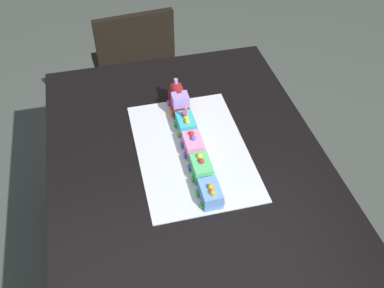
{
  "coord_description": "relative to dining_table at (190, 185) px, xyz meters",
  "views": [
    {
      "loc": [
        1.06,
        -0.25,
        1.9
      ],
      "look_at": [
        -0.07,
        0.03,
        0.77
      ],
      "focal_mm": 41.65,
      "sensor_mm": 36.0,
      "label": 1
    }
  ],
  "objects": [
    {
      "name": "cake_locomotive",
      "position": [
        -0.31,
        0.03,
        0.16
      ],
      "size": [
        0.14,
        0.08,
        0.12
      ],
      "color": "maroon",
      "rests_on": "cake_board"
    },
    {
      "name": "cake_car_caboose_mint_green",
      "position": [
        0.05,
        0.03,
        0.14
      ],
      "size": [
        0.1,
        0.08,
        0.07
      ],
      "color": "#59CC7A",
      "rests_on": "cake_board"
    },
    {
      "name": "dining_table",
      "position": [
        0.0,
        0.0,
        0.0
      ],
      "size": [
        1.4,
        1.0,
        0.74
      ],
      "color": "black",
      "rests_on": "ground"
    },
    {
      "name": "cake_board",
      "position": [
        -0.07,
        0.03,
        0.11
      ],
      "size": [
        0.6,
        0.4,
        0.0
      ],
      "primitive_type": "cube",
      "color": "silver",
      "rests_on": "dining_table"
    },
    {
      "name": "cake_car_hopper_sky_blue",
      "position": [
        0.17,
        0.03,
        0.14
      ],
      "size": [
        0.1,
        0.08,
        0.07
      ],
      "color": "#669EEA",
      "rests_on": "cake_board"
    },
    {
      "name": "cake_car_tanker_turquoise",
      "position": [
        -0.18,
        0.03,
        0.14
      ],
      "size": [
        0.1,
        0.08,
        0.07
      ],
      "color": "#38B7C6",
      "rests_on": "cake_board"
    },
    {
      "name": "ground_plane",
      "position": [
        0.0,
        0.0,
        -0.63
      ],
      "size": [
        8.0,
        8.0,
        0.0
      ],
      "primitive_type": "plane",
      "color": "#474C44"
    },
    {
      "name": "birthday_candle",
      "position": [
        -0.18,
        0.03,
        0.21
      ],
      "size": [
        0.01,
        0.01,
        0.05
      ],
      "color": "#F24C59",
      "rests_on": "cake_car_tanker_turquoise"
    },
    {
      "name": "chair",
      "position": [
        -1.03,
        -0.07,
        -0.16
      ],
      "size": [
        0.44,
        0.44,
        0.86
      ],
      "rotation": [
        0.0,
        0.0,
        -1.47
      ],
      "color": "black",
      "rests_on": "ground"
    },
    {
      "name": "cake_car_gondola_bubblegum",
      "position": [
        -0.07,
        0.03,
        0.14
      ],
      "size": [
        0.1,
        0.08,
        0.07
      ],
      "color": "pink",
      "rests_on": "cake_board"
    }
  ]
}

